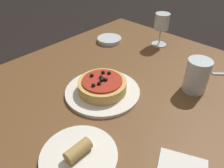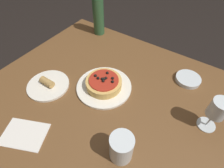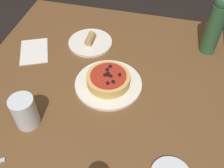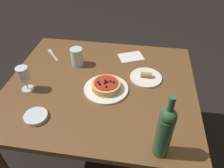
{
  "view_description": "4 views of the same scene",
  "coord_description": "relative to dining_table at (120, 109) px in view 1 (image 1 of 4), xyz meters",
  "views": [
    {
      "loc": [
        0.48,
        0.41,
        1.21
      ],
      "look_at": [
        0.02,
        -0.02,
        0.75
      ],
      "focal_mm": 35.0,
      "sensor_mm": 36.0,
      "label": 1
    },
    {
      "loc": [
        -0.31,
        0.41,
        1.37
      ],
      "look_at": [
        0.01,
        -0.06,
        0.75
      ],
      "focal_mm": 28.0,
      "sensor_mm": 36.0,
      "label": 2
    },
    {
      "loc": [
        -0.65,
        -0.23,
        1.5
      ],
      "look_at": [
        0.01,
        -0.07,
        0.76
      ],
      "focal_mm": 42.0,
      "sensor_mm": 36.0,
      "label": 3
    },
    {
      "loc": [
        0.24,
        -1.03,
        1.6
      ],
      "look_at": [
        0.09,
        -0.07,
        0.78
      ],
      "focal_mm": 35.0,
      "sensor_mm": 36.0,
      "label": 4
    }
  ],
  "objects": [
    {
      "name": "side_plate",
      "position": [
        0.28,
        0.1,
        0.09
      ],
      "size": [
        0.21,
        0.21,
        0.05
      ],
      "color": "white",
      "rests_on": "dining_table"
    },
    {
      "name": "dining_table",
      "position": [
        0.0,
        0.0,
        0.0
      ],
      "size": [
        1.19,
        1.04,
        0.71
      ],
      "color": "brown",
      "rests_on": "ground_plane"
    },
    {
      "name": "dinner_plate",
      "position": [
        0.05,
        -0.05,
        0.09
      ],
      "size": [
        0.27,
        0.27,
        0.01
      ],
      "color": "white",
      "rests_on": "dining_table"
    },
    {
      "name": "pizza",
      "position": [
        0.05,
        -0.05,
        0.12
      ],
      "size": [
        0.18,
        0.18,
        0.06
      ],
      "color": "tan",
      "rests_on": "dinner_plate"
    },
    {
      "name": "wine_glass",
      "position": [
        -0.43,
        -0.12,
        0.2
      ],
      "size": [
        0.08,
        0.08,
        0.16
      ],
      "color": "silver",
      "rests_on": "dining_table"
    },
    {
      "name": "water_cup",
      "position": [
        -0.2,
        0.19,
        0.15
      ],
      "size": [
        0.08,
        0.08,
        0.13
      ],
      "color": "silver",
      "rests_on": "dining_table"
    },
    {
      "name": "side_bowl",
      "position": [
        -0.29,
        -0.33,
        0.09
      ],
      "size": [
        0.13,
        0.13,
        0.02
      ],
      "color": "silver",
      "rests_on": "dining_table"
    }
  ]
}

